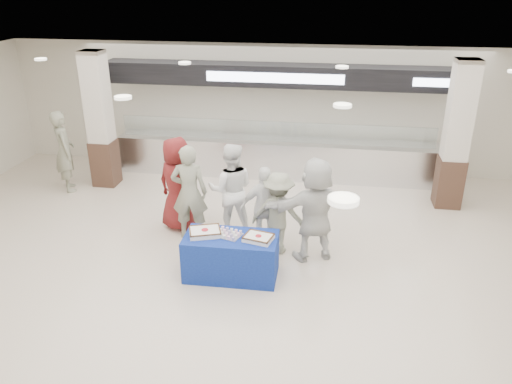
% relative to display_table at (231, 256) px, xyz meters
% --- Properties ---
extents(ground, '(14.00, 14.00, 0.00)m').
position_rel_display_table_xyz_m(ground, '(0.16, -0.64, -0.38)').
color(ground, beige).
rests_on(ground, ground).
extents(serving_line, '(8.70, 0.85, 2.80)m').
position_rel_display_table_xyz_m(serving_line, '(0.16, 4.75, 0.78)').
color(serving_line, silver).
rests_on(serving_line, ground).
extents(column_left, '(0.55, 0.55, 3.20)m').
position_rel_display_table_xyz_m(column_left, '(-3.84, 3.56, 1.15)').
color(column_left, '#372219').
rests_on(column_left, ground).
extents(column_right, '(0.55, 0.55, 3.20)m').
position_rel_display_table_xyz_m(column_right, '(4.16, 3.56, 1.15)').
color(column_right, '#372219').
rests_on(column_right, ground).
extents(display_table, '(1.56, 0.80, 0.75)m').
position_rel_display_table_xyz_m(display_table, '(0.00, 0.00, 0.00)').
color(display_table, navy).
rests_on(display_table, ground).
extents(sheet_cake_left, '(0.61, 0.54, 0.10)m').
position_rel_display_table_xyz_m(sheet_cake_left, '(-0.44, 0.02, 0.43)').
color(sheet_cake_left, white).
rests_on(sheet_cake_left, display_table).
extents(sheet_cake_right, '(0.52, 0.45, 0.10)m').
position_rel_display_table_xyz_m(sheet_cake_right, '(0.47, -0.04, 0.42)').
color(sheet_cake_right, white).
rests_on(sheet_cake_right, display_table).
extents(cupcake_tray, '(0.50, 0.43, 0.07)m').
position_rel_display_table_xyz_m(cupcake_tray, '(-0.05, 0.03, 0.41)').
color(cupcake_tray, '#B9B9BE').
rests_on(cupcake_tray, display_table).
extents(civilian_maroon, '(1.09, 0.91, 1.90)m').
position_rel_display_table_xyz_m(civilian_maroon, '(-1.38, 1.58, 0.58)').
color(civilian_maroon, maroon).
rests_on(civilian_maroon, ground).
extents(soldier_a, '(0.73, 0.52, 1.88)m').
position_rel_display_table_xyz_m(soldier_a, '(-1.05, 1.24, 0.57)').
color(soldier_a, gray).
rests_on(soldier_a, ground).
extents(chef_tall, '(1.01, 0.84, 1.86)m').
position_rel_display_table_xyz_m(chef_tall, '(-0.30, 1.53, 0.55)').
color(chef_tall, white).
rests_on(chef_tall, ground).
extents(chef_short, '(1.00, 0.59, 1.59)m').
position_rel_display_table_xyz_m(chef_short, '(0.43, 1.10, 0.42)').
color(chef_short, white).
rests_on(chef_short, ground).
extents(soldier_b, '(1.07, 0.70, 1.56)m').
position_rel_display_table_xyz_m(soldier_b, '(0.69, 0.95, 0.40)').
color(soldier_b, gray).
rests_on(soldier_b, ground).
extents(civilian_white, '(1.86, 1.17, 1.91)m').
position_rel_display_table_xyz_m(civilian_white, '(1.34, 0.83, 0.58)').
color(civilian_white, silver).
rests_on(civilian_white, ground).
extents(soldier_bg, '(0.78, 0.84, 1.92)m').
position_rel_display_table_xyz_m(soldier_bg, '(-4.58, 3.08, 0.58)').
color(soldier_bg, gray).
rests_on(soldier_bg, ground).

